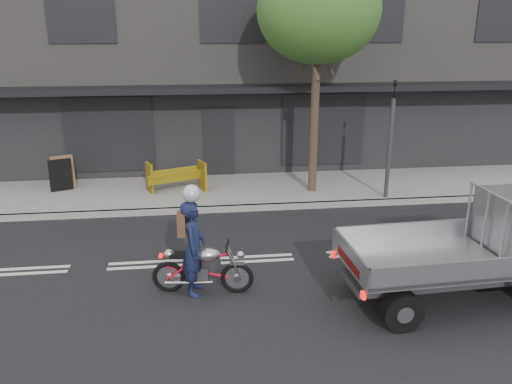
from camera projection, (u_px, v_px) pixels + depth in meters
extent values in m
plane|color=black|center=(257.00, 259.00, 10.97)|extent=(80.00, 80.00, 0.00)
cube|color=gray|center=(238.00, 190.00, 15.38)|extent=(32.00, 3.20, 0.15)
cube|color=gray|center=(243.00, 208.00, 13.87)|extent=(32.00, 0.20, 0.15)
cube|color=slate|center=(223.00, 50.00, 20.39)|extent=(26.00, 10.00, 8.00)
cylinder|color=#382B21|center=(314.00, 130.00, 14.56)|extent=(0.24, 0.24, 4.00)
ellipsoid|color=#3A5B22|center=(318.00, 10.00, 13.54)|extent=(3.40, 3.40, 2.89)
cylinder|color=#2D2D30|center=(389.00, 152.00, 14.15)|extent=(0.12, 0.12, 3.00)
imported|color=black|center=(395.00, 89.00, 13.60)|extent=(0.08, 0.10, 0.50)
torus|color=black|center=(169.00, 277.00, 9.54)|extent=(0.64, 0.18, 0.63)
torus|color=black|center=(237.00, 278.00, 9.50)|extent=(0.64, 0.18, 0.63)
cube|color=#2D2D30|center=(200.00, 273.00, 9.49)|extent=(0.35, 0.27, 0.26)
ellipsoid|color=silver|center=(207.00, 254.00, 9.37)|extent=(0.55, 0.37, 0.26)
cube|color=black|center=(184.00, 255.00, 9.39)|extent=(0.53, 0.29, 0.08)
cylinder|color=black|center=(228.00, 246.00, 9.30)|extent=(0.12, 0.56, 0.04)
imported|color=#151A3B|center=(194.00, 248.00, 9.31)|extent=(0.54, 0.73, 1.85)
cylinder|color=black|center=(402.00, 311.00, 8.29)|extent=(0.71, 0.29, 0.70)
cylinder|color=black|center=(367.00, 269.00, 9.75)|extent=(0.71, 0.29, 0.70)
cylinder|color=black|center=(503.00, 258.00, 10.22)|extent=(0.71, 0.29, 0.70)
cube|color=#2D2D30|center=(459.00, 274.00, 9.20)|extent=(4.27, 1.12, 0.13)
cube|color=#A9A9AE|center=(421.00, 261.00, 8.97)|extent=(2.84, 1.92, 0.09)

